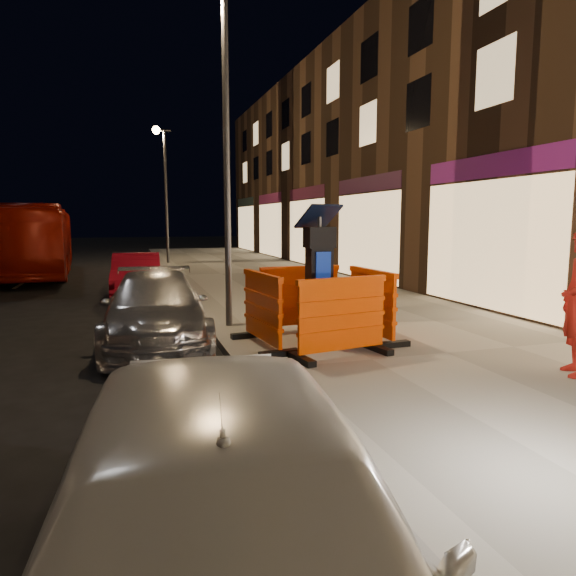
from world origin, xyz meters
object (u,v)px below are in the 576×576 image
object	(u,v)px
barrier_front	(342,317)
car_red	(137,296)
parking_kiosk	(319,279)
barrier_back	(300,298)
car_silver	(157,344)
barrier_bldgside	(372,304)
barrier_kerbside	(262,310)
bus_doubledecker	(38,276)

from	to	relation	value
barrier_front	car_red	bearing A→B (deg)	98.68
parking_kiosk	barrier_back	xyz separation A→B (m)	(0.00, 0.95, -0.47)
car_silver	car_red	distance (m)	5.94
barrier_bldgside	car_red	bearing A→B (deg)	24.19
barrier_kerbside	barrier_bldgside	bearing A→B (deg)	-96.74
barrier_bldgside	car_red	xyz separation A→B (m)	(-3.67, 7.23, -0.74)
car_silver	bus_doubledecker	distance (m)	13.06
barrier_back	car_red	bearing A→B (deg)	111.71
barrier_back	barrier_bldgside	xyz separation A→B (m)	(0.95, -0.95, 0.00)
barrier_bldgside	bus_doubledecker	world-z (taller)	bus_doubledecker
car_red	parking_kiosk	bearing A→B (deg)	-67.65
barrier_kerbside	barrier_bldgside	world-z (taller)	same
barrier_front	bus_doubledecker	bearing A→B (deg)	103.30
barrier_kerbside	bus_doubledecker	xyz separation A→B (m)	(-5.32, 13.80, -0.74)
parking_kiosk	car_red	xyz separation A→B (m)	(-2.72, 7.23, -1.20)
car_silver	bus_doubledecker	size ratio (longest dim) A/B	0.43
car_red	bus_doubledecker	size ratio (longest dim) A/B	0.38
barrier_front	car_red	distance (m)	8.66
parking_kiosk	bus_doubledecker	size ratio (longest dim) A/B	0.22
barrier_back	barrier_bldgside	distance (m)	1.34
parking_kiosk	barrier_back	world-z (taller)	parking_kiosk
car_silver	barrier_kerbside	bearing A→B (deg)	-36.88
barrier_back	car_silver	world-z (taller)	barrier_back
barrier_bldgside	car_red	world-z (taller)	barrier_bldgside
parking_kiosk	barrier_kerbside	xyz separation A→B (m)	(-0.95, 0.00, -0.47)
barrier_bldgside	car_silver	world-z (taller)	barrier_bldgside
bus_doubledecker	barrier_kerbside	bearing A→B (deg)	-73.00
barrier_bldgside	barrier_kerbside	bearing A→B (deg)	87.26
car_silver	bus_doubledecker	bearing A→B (deg)	109.44
barrier_front	car_red	world-z (taller)	barrier_front
barrier_front	car_silver	xyz separation A→B (m)	(-2.52, 2.25, -0.74)
barrier_back	car_silver	bearing A→B (deg)	170.44
bus_doubledecker	car_silver	bearing A→B (deg)	-77.37
barrier_back	bus_doubledecker	world-z (taller)	bus_doubledecker
parking_kiosk	barrier_bldgside	world-z (taller)	parking_kiosk
barrier_back	barrier_bldgside	world-z (taller)	same
bus_doubledecker	barrier_back	bearing A→B (deg)	-68.07
parking_kiosk	car_red	size ratio (longest dim) A/B	0.57
barrier_bldgside	bus_doubledecker	distance (m)	15.59
barrier_back	barrier_kerbside	world-z (taller)	same
barrier_front	barrier_bldgside	xyz separation A→B (m)	(0.95, 0.95, 0.00)
barrier_bldgside	car_silver	xyz separation A→B (m)	(-3.47, 1.30, -0.74)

